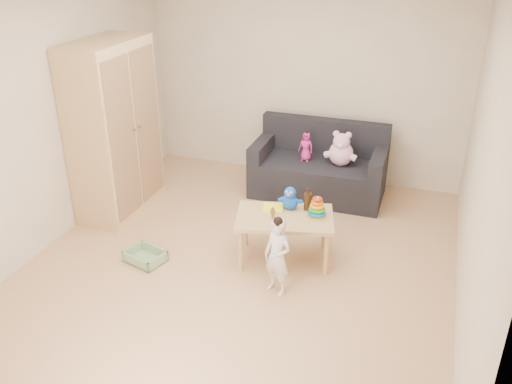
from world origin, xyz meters
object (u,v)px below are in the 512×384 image
at_px(sofa, 318,178).
at_px(toddler, 277,257).
at_px(play_table, 284,238).
at_px(wardrobe, 114,130).

relative_size(sofa, toddler, 2.17).
xyz_separation_m(sofa, play_table, (0.02, -1.52, 0.02)).
bearing_deg(sofa, wardrobe, -152.74).
distance_m(play_table, toddler, 0.55).
bearing_deg(wardrobe, play_table, -11.68).
distance_m(wardrobe, toddler, 2.46).
xyz_separation_m(wardrobe, toddler, (2.18, -0.96, -0.60)).
relative_size(wardrobe, play_table, 2.09).
relative_size(play_table, toddler, 1.28).
height_order(play_table, toddler, toddler).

